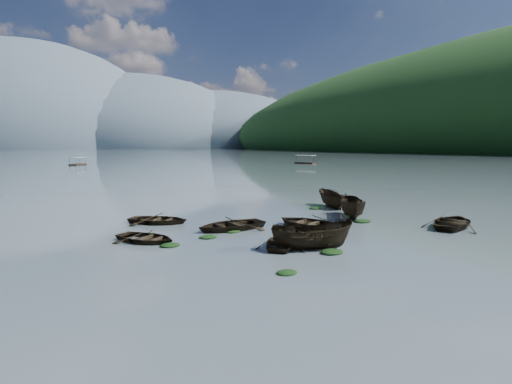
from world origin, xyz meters
name	(u,v)px	position (x,y,z in m)	size (l,w,h in m)	color
ground_plane	(357,253)	(0.00, 0.00, 0.00)	(2400.00, 2400.00, 0.00)	slate
haze_mtn_b	(33,148)	(-60.00, 900.00, 0.00)	(520.00, 520.00, 340.00)	#475666
haze_mtn_c	(136,148)	(140.00, 900.00, 0.00)	(520.00, 520.00, 260.00)	#475666
haze_mtn_d	(213,148)	(320.00, 900.00, 0.00)	(520.00, 520.00, 220.00)	#475666
rowboat_0	(146,242)	(-9.42, 7.55, 0.00)	(2.82, 3.94, 0.82)	black
rowboat_1	(285,245)	(-2.51, 3.18, 0.00)	(2.88, 4.04, 0.84)	black
rowboat_2	(312,249)	(-1.61, 1.78, 0.00)	(1.72, 4.59, 1.77)	black
rowboat_3	(308,227)	(1.53, 6.91, 0.00)	(3.42, 4.79, 0.99)	black
rowboat_4	(453,227)	(10.66, 2.51, 0.00)	(3.52, 4.93, 1.02)	black
rowboat_5	(353,218)	(6.74, 8.43, 0.00)	(1.82, 4.83, 1.86)	black
rowboat_6	(158,223)	(-7.53, 12.85, 0.00)	(3.12, 4.37, 0.90)	black
rowboat_7	(231,229)	(-3.61, 8.52, 0.00)	(3.45, 4.83, 1.00)	black
rowboat_8	(332,207)	(8.50, 13.49, 0.00)	(1.72, 4.58, 1.77)	black
weed_clump_0	(287,274)	(-4.99, -1.23, 0.00)	(0.96, 0.79, 0.21)	black
weed_clump_1	(208,238)	(-5.83, 6.81, 0.00)	(1.10, 0.88, 0.24)	black
weed_clump_2	(332,253)	(-1.15, 0.62, 0.00)	(1.24, 0.99, 0.27)	black
weed_clump_3	(289,225)	(0.72, 8.14, 0.00)	(0.85, 0.72, 0.19)	black
weed_clump_4	(363,222)	(6.17, 6.63, 0.00)	(1.31, 1.04, 0.27)	black
weed_clump_5	(170,246)	(-8.42, 5.84, 0.00)	(1.12, 0.91, 0.24)	black
weed_clump_6	(233,232)	(-3.83, 7.69, 0.00)	(1.07, 0.89, 0.22)	black
weed_clump_7	(315,209)	(6.56, 13.36, 0.00)	(1.10, 0.88, 0.24)	black
pontoon_centre	(78,165)	(-9.03, 111.87, 0.00)	(2.35, 5.64, 2.16)	black
pontoon_right	(305,164)	(55.93, 90.29, 0.00)	(2.74, 6.57, 2.52)	black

